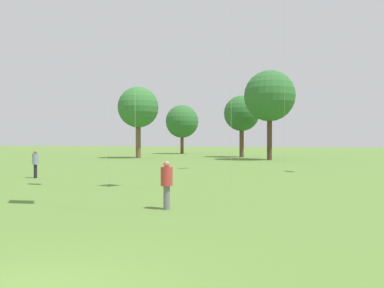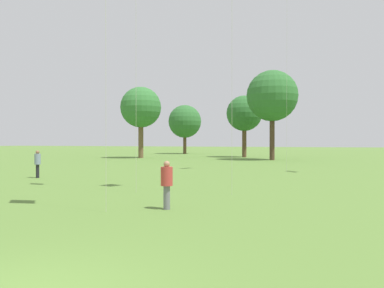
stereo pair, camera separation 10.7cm
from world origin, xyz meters
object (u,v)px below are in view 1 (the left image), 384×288
(distant_tree_1, at_px, (270,96))
(distant_tree_2, at_px, (138,108))
(person_standing_0, at_px, (167,181))
(distant_tree_3, at_px, (242,114))
(distant_tree_0, at_px, (182,122))
(person_standing_1, at_px, (35,162))

(distant_tree_1, relative_size, distant_tree_2, 1.12)
(person_standing_0, xyz_separation_m, distant_tree_3, (-6.12, 40.43, 5.17))
(distant_tree_0, bearing_deg, person_standing_0, -69.44)
(person_standing_1, height_order, distant_tree_3, distant_tree_3)
(person_standing_1, xyz_separation_m, distant_tree_3, (5.46, 33.53, 5.10))
(distant_tree_1, xyz_separation_m, distant_tree_3, (-4.77, 6.68, -1.48))
(person_standing_0, bearing_deg, distant_tree_2, 105.28)
(person_standing_0, height_order, distant_tree_1, distant_tree_1)
(person_standing_1, relative_size, distant_tree_2, 0.18)
(person_standing_1, height_order, distant_tree_2, distant_tree_2)
(person_standing_0, xyz_separation_m, distant_tree_1, (-1.35, 33.75, 6.65))
(distant_tree_1, relative_size, distant_tree_3, 1.23)
(distant_tree_2, bearing_deg, distant_tree_1, 1.40)
(distant_tree_3, bearing_deg, person_standing_0, -81.40)
(person_standing_1, xyz_separation_m, distant_tree_0, (-7.68, 44.45, 4.78))
(person_standing_1, bearing_deg, person_standing_0, 31.77)
(person_standing_1, height_order, distant_tree_1, distant_tree_1)
(person_standing_1, bearing_deg, distant_tree_3, 143.32)
(person_standing_0, xyz_separation_m, distant_tree_0, (-19.26, 51.35, 4.85))
(person_standing_0, relative_size, person_standing_1, 0.94)
(distant_tree_0, xyz_separation_m, distant_tree_2, (0.70, -18.02, 0.93))
(distant_tree_1, height_order, distant_tree_2, distant_tree_1)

